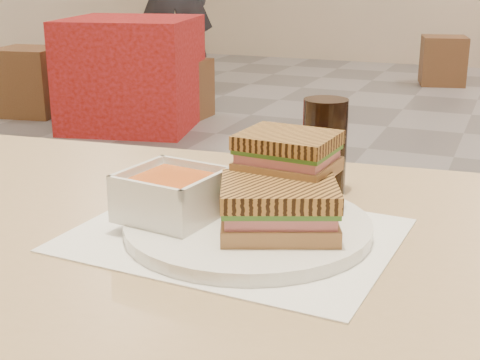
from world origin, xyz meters
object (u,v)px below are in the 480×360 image
at_px(plate, 248,226).
at_px(panini_lower, 279,207).
at_px(cola_glass, 324,146).
at_px(main_table, 214,316).
at_px(bg_table_0, 132,73).
at_px(soup_bowl, 172,197).
at_px(bg_chair_0l, 30,81).
at_px(bg_chair_2l, 443,61).
at_px(bg_chair_0r, 180,89).

bearing_deg(plate, panini_lower, -21.42).
xyz_separation_m(panini_lower, cola_glass, (-0.01, 0.21, 0.02)).
bearing_deg(main_table, bg_table_0, 122.73).
distance_m(soup_bowl, bg_chair_0l, 4.45).
bearing_deg(bg_chair_2l, plate, -86.17).
relative_size(plate, cola_glass, 2.22).
distance_m(plate, bg_chair_0l, 4.49).
bearing_deg(bg_table_0, bg_chair_0r, 64.66).
bearing_deg(bg_table_0, soup_bowl, -57.98).
relative_size(panini_lower, cola_glass, 1.21).
height_order(main_table, bg_chair_0l, main_table).
relative_size(bg_table_0, bg_chair_0l, 1.97).
bearing_deg(main_table, bg_chair_2l, 93.41).
bearing_deg(cola_glass, bg_chair_2l, 94.35).
bearing_deg(bg_chair_2l, bg_chair_0l, -136.59).
distance_m(bg_chair_0l, bg_chair_0r, 1.11).
bearing_deg(soup_bowl, main_table, 13.65).
xyz_separation_m(cola_glass, bg_table_0, (-2.16, 3.04, -0.46)).
height_order(main_table, bg_table_0, main_table).
height_order(soup_bowl, bg_chair_2l, soup_bowl).
bearing_deg(main_table, plate, 13.24).
height_order(main_table, soup_bowl, soup_bowl).
xyz_separation_m(plate, cola_glass, (0.04, 0.19, 0.06)).
bearing_deg(bg_chair_2l, cola_glass, -85.65).
bearing_deg(bg_table_0, bg_chair_2l, 55.64).
distance_m(plate, soup_bowl, 0.10).
height_order(panini_lower, bg_chair_0l, panini_lower).
bearing_deg(soup_bowl, cola_glass, 58.73).
height_order(bg_table_0, bg_chair_2l, bg_table_0).
relative_size(main_table, bg_chair_0l, 2.54).
relative_size(soup_bowl, bg_table_0, 0.13).
distance_m(bg_table_0, bg_chair_0r, 0.43).
relative_size(cola_glass, bg_chair_2l, 0.29).
height_order(bg_chair_0l, bg_chair_0r, bg_chair_0l).
relative_size(main_table, cola_glass, 9.48).
bearing_deg(soup_bowl, bg_table_0, 122.02).
height_order(panini_lower, bg_table_0, panini_lower).
distance_m(cola_glass, bg_chair_0r, 3.99).
xyz_separation_m(bg_chair_0l, bg_chair_0r, (1.07, 0.31, -0.03)).
xyz_separation_m(panini_lower, bg_chair_0l, (-3.06, 3.30, -0.55)).
distance_m(plate, panini_lower, 0.06).
distance_m(panini_lower, cola_glass, 0.21).
distance_m(bg_table_0, bg_chair_2l, 3.08).
bearing_deg(plate, bg_chair_0l, 132.62).
bearing_deg(bg_chair_0r, soup_bowl, -62.74).
height_order(panini_lower, bg_chair_0r, panini_lower).
xyz_separation_m(panini_lower, bg_chair_2l, (-0.43, 5.79, -0.58)).
relative_size(panini_lower, bg_chair_0r, 0.39).
bearing_deg(panini_lower, plate, 158.58).
xyz_separation_m(main_table, bg_table_0, (-2.08, 3.24, -0.27)).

